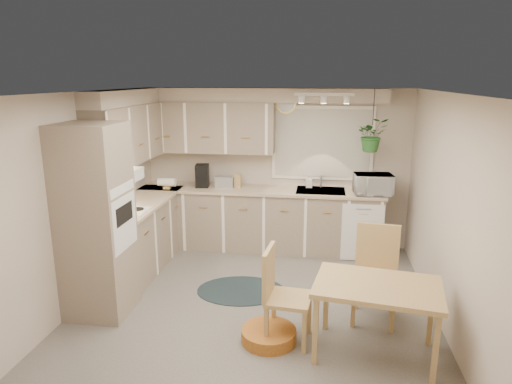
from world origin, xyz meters
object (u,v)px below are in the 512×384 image
Objects in this scene: braided_rug at (241,290)px; chair_left at (289,296)px; microwave at (373,182)px; chair_back at (375,276)px; pet_bed at (269,335)px; dining_table at (375,320)px.

chair_left is at bearing -56.55° from braided_rug.
braided_rug is at bearing -146.86° from microwave.
chair_back is 1.29m from pet_bed.
chair_back is at bearing 126.21° from chair_left.
braided_rug is at bearing 114.17° from pet_bed.
chair_left reaches higher than braided_rug.
chair_left reaches higher than dining_table.
pet_bed is at bearing 176.18° from dining_table.
dining_table is at bearing -100.74° from microwave.
pet_bed is (-0.19, -0.05, -0.42)m from chair_left.
braided_rug is 2.07× the size of microwave.
chair_left is 2.65m from microwave.
braided_rug is (-1.53, 0.47, -0.51)m from chair_back.
pet_bed is 2.89m from microwave.
microwave is at bearing -85.67° from chair_back.
dining_table is 1.18× the size of chair_left.
pet_bed is (-1.01, 0.07, -0.29)m from dining_table.
dining_table reaches higher than braided_rug.
chair_left is 0.94× the size of chair_back.
chair_back is 1.86× the size of pet_bed.
microwave is (1.00, 2.37, 0.64)m from chair_left.
microwave reaches higher than pet_bed.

